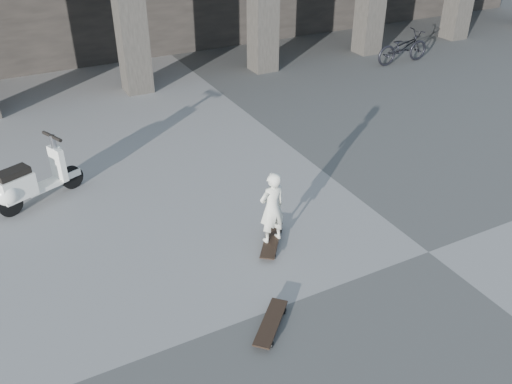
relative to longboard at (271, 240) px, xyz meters
name	(u,v)px	position (x,y,z in m)	size (l,w,h in m)	color
ground	(428,252)	(1.96, -1.23, -0.07)	(90.00, 90.00, 0.00)	#464644
longboard	(271,240)	(0.00, 0.00, 0.00)	(0.73, 0.86, 0.09)	black
skateboard_spare	(271,323)	(-0.84, -1.50, 0.00)	(0.75, 0.75, 0.10)	black
child	(272,208)	(0.00, 0.00, 0.58)	(0.41, 0.27, 1.13)	silver
scooter	(24,185)	(-3.06, 2.77, 0.36)	(1.48, 0.82, 1.09)	black
bicycle	(403,47)	(7.57, 5.96, 0.38)	(0.60, 1.73, 0.91)	black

